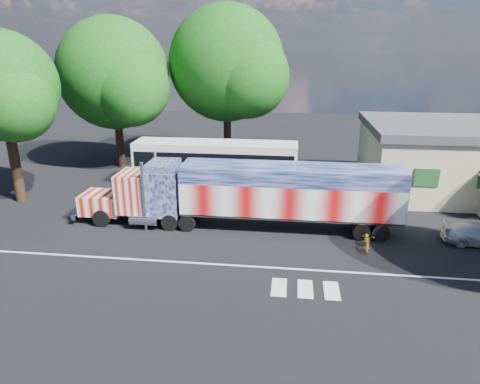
# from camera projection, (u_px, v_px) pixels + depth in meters

# --- Properties ---
(ground) EXTENTS (100.00, 100.00, 0.00)m
(ground) POSITION_uv_depth(u_px,v_px,m) (234.00, 240.00, 24.65)
(ground) COLOR black
(lane_markings) EXTENTS (30.00, 2.67, 0.01)m
(lane_markings) POSITION_uv_depth(u_px,v_px,m) (258.00, 274.00, 20.91)
(lane_markings) COLOR silver
(lane_markings) RESTS_ON ground
(semi_truck) EXTENTS (19.93, 3.15, 4.25)m
(semi_truck) POSITION_uv_depth(u_px,v_px,m) (249.00, 193.00, 25.76)
(semi_truck) COLOR black
(semi_truck) RESTS_ON ground
(coach_bus) EXTENTS (12.52, 2.91, 3.64)m
(coach_bus) POSITION_uv_depth(u_px,v_px,m) (216.00, 164.00, 33.13)
(coach_bus) COLOR white
(coach_bus) RESTS_ON ground
(woman) EXTENTS (0.65, 0.51, 1.57)m
(woman) POSITION_uv_depth(u_px,v_px,m) (133.00, 213.00, 26.45)
(woman) COLOR slate
(woman) RESTS_ON ground
(bicycle) EXTENTS (0.83, 1.87, 0.95)m
(bicycle) POSITION_uv_depth(u_px,v_px,m) (367.00, 241.00, 23.45)
(bicycle) COLOR gold
(bicycle) RESTS_ON ground
(tree_w_a) EXTENTS (7.68, 7.32, 11.74)m
(tree_w_a) POSITION_uv_depth(u_px,v_px,m) (3.00, 87.00, 28.24)
(tree_w_a) COLOR black
(tree_w_a) RESTS_ON ground
(tree_nw_a) EXTENTS (10.07, 9.59, 13.11)m
(tree_nw_a) POSITION_uv_depth(u_px,v_px,m) (115.00, 74.00, 37.03)
(tree_nw_a) COLOR black
(tree_nw_a) RESTS_ON ground
(tree_n_mid) EXTENTS (10.97, 10.45, 14.30)m
(tree_n_mid) POSITION_uv_depth(u_px,v_px,m) (229.00, 64.00, 38.72)
(tree_n_mid) COLOR black
(tree_n_mid) RESTS_ON ground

